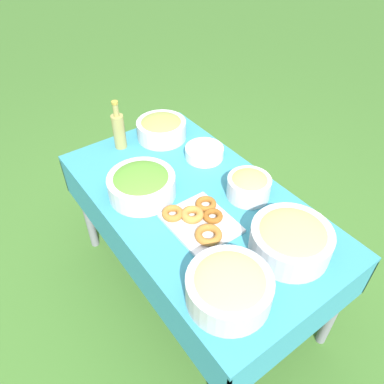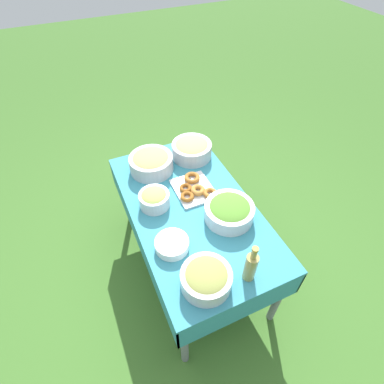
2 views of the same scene
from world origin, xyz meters
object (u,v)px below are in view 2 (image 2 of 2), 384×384
at_px(salad_bowl, 229,211).
at_px(plate_stack, 172,244).
at_px(fruit_bowl, 154,198).
at_px(olive_bowl, 206,278).
at_px(donut_platter, 194,188).
at_px(pasta_bowl, 192,149).
at_px(olive_oil_bottle, 251,266).
at_px(bread_bowl, 151,162).

distance_m(salad_bowl, plate_stack, 0.43).
bearing_deg(fruit_bowl, olive_bowl, -174.50).
bearing_deg(plate_stack, salad_bowl, -81.17).
xyz_separation_m(donut_platter, plate_stack, (-0.38, 0.32, 0.01)).
distance_m(pasta_bowl, donut_platter, 0.39).
bearing_deg(salad_bowl, olive_oil_bottle, 165.78).
bearing_deg(olive_oil_bottle, salad_bowl, -14.22).
height_order(plate_stack, bread_bowl, bread_bowl).
height_order(salad_bowl, plate_stack, salad_bowl).
bearing_deg(donut_platter, salad_bowl, -161.90).
xyz_separation_m(donut_platter, olive_oil_bottle, (-0.73, 0.00, 0.09)).
bearing_deg(salad_bowl, donut_platter, 18.10).
bearing_deg(pasta_bowl, olive_bowl, 160.00).
bearing_deg(fruit_bowl, donut_platter, -87.43).
height_order(pasta_bowl, plate_stack, pasta_bowl).
xyz_separation_m(plate_stack, fruit_bowl, (0.37, -0.02, 0.03)).
height_order(olive_oil_bottle, fruit_bowl, olive_oil_bottle).
bearing_deg(pasta_bowl, salad_bowl, 176.83).
bearing_deg(olive_bowl, bread_bowl, -1.92).
xyz_separation_m(salad_bowl, pasta_bowl, (0.68, -0.04, 0.01)).
relative_size(pasta_bowl, plate_stack, 1.53).
xyz_separation_m(salad_bowl, olive_oil_bottle, (-0.42, 0.11, 0.04)).
relative_size(donut_platter, olive_bowl, 1.17).
bearing_deg(fruit_bowl, bread_bowl, -15.51).
relative_size(plate_stack, olive_bowl, 0.73).
height_order(salad_bowl, bread_bowl, bread_bowl).
bearing_deg(fruit_bowl, olive_oil_bottle, -157.47).
height_order(pasta_bowl, donut_platter, pasta_bowl).
height_order(bread_bowl, olive_bowl, bread_bowl).
bearing_deg(olive_oil_bottle, pasta_bowl, -7.46).
distance_m(pasta_bowl, plate_stack, 0.87).
xyz_separation_m(pasta_bowl, olive_oil_bottle, (-1.09, 0.14, 0.04)).
bearing_deg(bread_bowl, donut_platter, -148.92).
bearing_deg(bread_bowl, olive_oil_bottle, -169.39).
bearing_deg(donut_platter, olive_oil_bottle, 179.75).
relative_size(salad_bowl, donut_platter, 0.98).
relative_size(pasta_bowl, olive_oil_bottle, 1.12).
distance_m(olive_oil_bottle, olive_bowl, 0.25).
bearing_deg(fruit_bowl, pasta_bowl, -49.55).
height_order(plate_stack, olive_oil_bottle, olive_oil_bottle).
bearing_deg(plate_stack, olive_bowl, -164.45).
xyz_separation_m(pasta_bowl, olive_bowl, (-1.04, 0.38, -0.01)).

